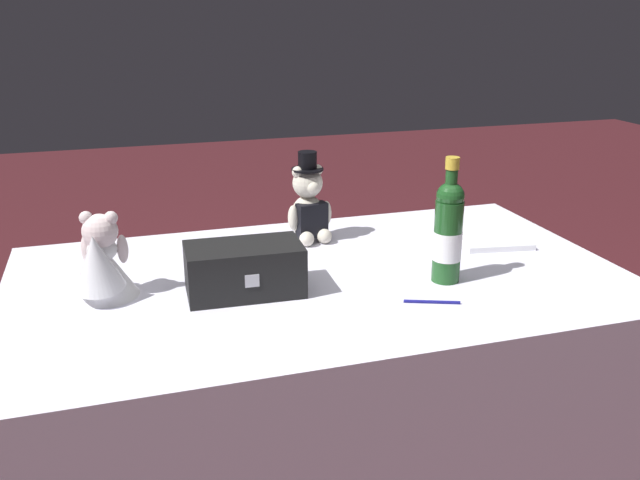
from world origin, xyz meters
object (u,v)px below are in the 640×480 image
object	(u,v)px
champagne_bottle	(448,230)
signing_pen	(430,302)
teddy_bear_bride	(101,262)
guestbook	(487,236)
gift_case_black	(244,269)
teddy_bear_groom	(309,206)

from	to	relation	value
champagne_bottle	signing_pen	world-z (taller)	champagne_bottle
teddy_bear_bride	guestbook	world-z (taller)	teddy_bear_bride
signing_pen	champagne_bottle	bearing A→B (deg)	49.96
teddy_bear_bride	signing_pen	distance (m)	0.80
champagne_bottle	signing_pen	bearing A→B (deg)	-130.04
teddy_bear_bride	gift_case_black	bearing A→B (deg)	-11.82
signing_pen	gift_case_black	xyz separation A→B (m)	(-0.41, 0.20, 0.06)
teddy_bear_groom	guestbook	world-z (taller)	teddy_bear_groom
guestbook	signing_pen	bearing A→B (deg)	-125.44
teddy_bear_groom	signing_pen	xyz separation A→B (m)	(0.15, -0.53, -0.10)
teddy_bear_bride	guestbook	size ratio (longest dim) A/B	0.86
teddy_bear_bride	champagne_bottle	bearing A→B (deg)	-9.72
champagne_bottle	guestbook	distance (m)	0.40
teddy_bear_bride	signing_pen	bearing A→B (deg)	-19.54
champagne_bottle	gift_case_black	size ratio (longest dim) A/B	1.12
teddy_bear_groom	gift_case_black	size ratio (longest dim) A/B	0.94
gift_case_black	champagne_bottle	bearing A→B (deg)	-8.34
teddy_bear_bride	champagne_bottle	distance (m)	0.86
teddy_bear_groom	guestbook	xyz separation A→B (m)	(0.53, -0.15, -0.10)
champagne_bottle	gift_case_black	xyz separation A→B (m)	(-0.52, 0.08, -0.07)
signing_pen	gift_case_black	distance (m)	0.46
champagne_bottle	teddy_bear_groom	bearing A→B (deg)	121.22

